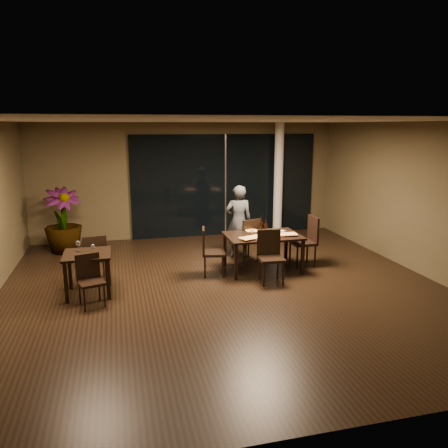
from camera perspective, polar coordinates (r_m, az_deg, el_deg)
ground at (r=8.12m, az=0.10°, el=-8.33°), size 8.00×8.00×0.00m
wall_back at (r=11.63m, az=-4.77°, el=5.70°), size 8.00×0.10×3.00m
wall_front at (r=4.03m, az=14.36°, el=-8.30°), size 8.00×0.10×3.00m
wall_right at (r=9.52m, az=24.51°, el=3.03°), size 0.10×8.00×3.00m
ceiling at (r=7.57m, az=0.10°, el=13.51°), size 8.00×8.00×0.04m
window_panel at (r=11.76m, az=0.14°, el=5.09°), size 5.00×0.06×2.70m
column at (r=11.87m, az=7.12°, el=5.79°), size 0.24×0.24×3.00m
main_table at (r=8.91m, az=5.09°, el=-1.88°), size 1.50×1.00×0.75m
side_table at (r=8.00m, az=-17.42°, el=-4.53°), size 0.80×0.80×0.75m
chair_main_far at (r=9.48m, az=3.22°, el=-1.81°), size 0.55×0.55×0.96m
chair_main_near at (r=8.34m, az=6.04°, el=-3.82°), size 0.49×0.49×0.99m
chair_main_left at (r=8.63m, az=-1.90°, el=-3.29°), size 0.52×0.52×0.96m
chair_main_right at (r=9.40m, az=10.81°, el=-1.83°), size 0.50×0.50×1.06m
chair_side_far at (r=8.60m, az=-16.51°, el=-4.02°), size 0.49×0.49×0.93m
chair_side_near at (r=7.58m, az=-17.12°, el=-6.64°), size 0.49×0.49×0.85m
diner at (r=9.79m, az=1.90°, el=0.35°), size 0.60×0.44×1.64m
potted_plant at (r=10.82m, az=-20.30°, el=0.42°), size 1.08×1.08×1.51m
pizza_board_left at (r=8.56m, az=3.69°, el=-1.91°), size 0.54×0.36×0.01m
pizza_board_right at (r=8.87m, az=7.76°, el=-1.48°), size 0.58×0.36×0.01m
oblong_pizza_left at (r=8.55m, az=3.69°, el=-1.80°), size 0.53×0.38×0.02m
oblong_pizza_right at (r=8.87m, az=7.77°, el=-1.37°), size 0.54×0.29×0.02m
round_pizza at (r=9.17m, az=3.67°, el=-0.91°), size 0.27×0.27×0.01m
bottle_a at (r=8.94m, az=4.80°, el=-0.43°), size 0.06×0.06×0.28m
bottle_b at (r=8.91m, az=5.47°, el=-0.42°), size 0.06×0.06×0.29m
bottle_c at (r=8.92m, az=4.86°, el=-0.23°), size 0.08×0.08×0.34m
tumbler_left at (r=8.88m, az=3.67°, el=-1.13°), size 0.07×0.07×0.09m
tumbler_right at (r=9.04m, az=6.10°, el=-0.89°), size 0.08×0.08×0.10m
napkin_near at (r=8.99m, az=8.92°, el=-1.32°), size 0.19×0.13×0.01m
napkin_far at (r=9.23m, az=7.56°, el=-0.91°), size 0.19×0.12×0.01m
wine_glass_a at (r=8.07m, az=-18.50°, el=-2.80°), size 0.09×0.09×0.19m
wine_glass_b at (r=7.85m, az=-16.73°, el=-3.20°), size 0.08×0.08×0.17m
side_napkin at (r=7.73m, az=-17.36°, el=-4.10°), size 0.20×0.15×0.01m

